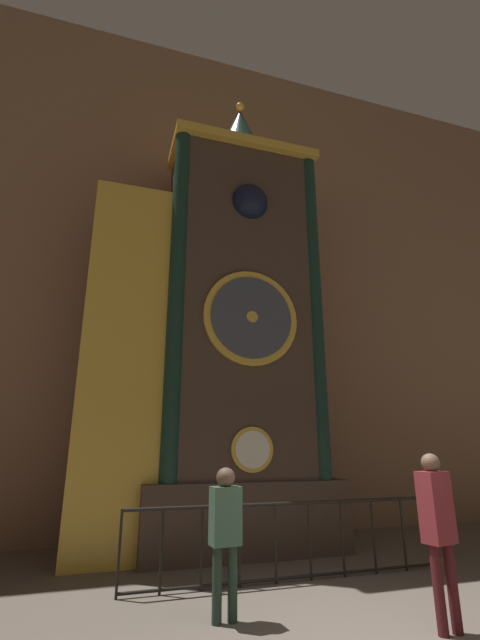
{
  "coord_description": "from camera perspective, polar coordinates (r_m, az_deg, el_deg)",
  "views": [
    {
      "loc": [
        -2.68,
        -3.77,
        1.86
      ],
      "look_at": [
        -0.1,
        4.5,
        4.42
      ],
      "focal_mm": 24.0,
      "sensor_mm": 36.0,
      "label": 1
    }
  ],
  "objects": [
    {
      "name": "cathedral_back_wall",
      "position": [
        11.06,
        -2.29,
        7.46
      ],
      "size": [
        24.0,
        0.32,
        12.7
      ],
      "color": "#846047",
      "rests_on": "ground_plane"
    },
    {
      "name": "clock_tower",
      "position": [
        8.8,
        -3.17,
        -1.5
      ],
      "size": [
        4.97,
        1.84,
        10.05
      ],
      "color": "#423328",
      "rests_on": "ground_plane"
    },
    {
      "name": "railing_fence",
      "position": [
        7.06,
        7.05,
        -26.74
      ],
      "size": [
        4.95,
        0.05,
        1.06
      ],
      "color": "black",
      "rests_on": "ground_plane"
    },
    {
      "name": "visitor_near",
      "position": [
        5.49,
        -1.97,
        -25.71
      ],
      "size": [
        0.36,
        0.25,
        1.62
      ],
      "rotation": [
        0.0,
        0.0,
        0.09
      ],
      "color": "#213427",
      "rests_on": "ground_plane"
    },
    {
      "name": "visitor_far",
      "position": [
        5.6,
        24.83,
        -23.17
      ],
      "size": [
        0.38,
        0.29,
        1.78
      ],
      "rotation": [
        0.0,
        0.0,
        0.23
      ],
      "color": "#461518",
      "rests_on": "ground_plane"
    },
    {
      "name": "stanchion_post",
      "position": [
        8.85,
        25.52,
        -25.17
      ],
      "size": [
        0.28,
        0.28,
        0.94
      ],
      "color": "#B28E33",
      "rests_on": "ground_plane"
    }
  ]
}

